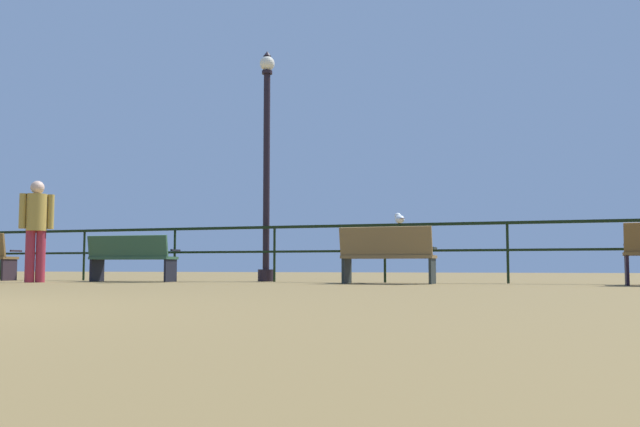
# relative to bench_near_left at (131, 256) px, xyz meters

# --- Properties ---
(pier_railing) EXTENTS (20.40, 0.05, 1.01)m
(pier_railing) POSITION_rel_bench_near_left_xyz_m (2.46, 0.80, 0.28)
(pier_railing) COLOR black
(pier_railing) RESTS_ON ground_plane
(bench_near_left) EXTENTS (1.59, 0.71, 0.83)m
(bench_near_left) POSITION_rel_bench_near_left_xyz_m (0.00, 0.00, 0.00)
(bench_near_left) COLOR #2B5036
(bench_near_left) RESTS_ON ground_plane
(bench_near_right) EXTENTS (1.50, 0.68, 0.90)m
(bench_near_right) POSITION_rel_bench_near_left_xyz_m (4.71, -0.01, 0.02)
(bench_near_right) COLOR brown
(bench_near_right) RESTS_ON ground_plane
(lamppost_center) EXTENTS (0.30, 0.30, 4.34)m
(lamppost_center) POSITION_rel_bench_near_left_xyz_m (2.20, 1.04, 1.77)
(lamppost_center) COLOR black
(lamppost_center) RESTS_ON ground_plane
(person_by_bench) EXTENTS (0.45, 0.42, 1.76)m
(person_by_bench) POSITION_rel_bench_near_left_xyz_m (-1.26, -0.99, 0.54)
(person_by_bench) COLOR #9F2837
(person_by_bench) RESTS_ON ground_plane
(seagull_on_rail) EXTENTS (0.25, 0.38, 0.19)m
(seagull_on_rail) POSITION_rel_bench_near_left_xyz_m (4.75, 0.82, 0.63)
(seagull_on_rail) COLOR white
(seagull_on_rail) RESTS_ON pier_railing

